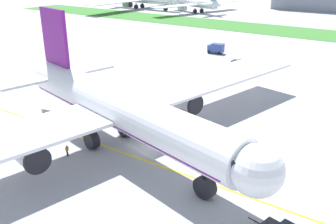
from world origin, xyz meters
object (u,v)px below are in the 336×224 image
Objects in this scene: airliner_foreground at (118,108)px; parked_airliner_far_centre at (196,3)px; ground_crew_marshaller_front at (67,150)px; service_truck_fuel_bowser at (244,65)px; service_truck_catering_van at (216,48)px.

airliner_foreground is 151.58m from parked_airliner_far_centre.
ground_crew_marshaller_front is 53.84m from service_truck_fuel_bowser.
airliner_foreground is 13.35× the size of service_truck_fuel_bowser.
airliner_foreground is at bearing -75.06° from service_truck_catering_van.
service_truck_fuel_bowser is (-1.97, 47.87, -4.69)m from airliner_foreground.
airliner_foreground is 1.45× the size of parked_airliner_far_centre.
parked_airliner_far_centre is (-65.18, 88.01, 3.45)m from service_truck_fuel_bowser.
service_truck_fuel_bowser is 18.86m from service_truck_catering_van.
ground_crew_marshaller_front is 155.17m from parked_airliner_far_centre.
ground_crew_marshaller_front is 0.03× the size of parked_airliner_far_centre.
service_truck_fuel_bowser is at bearing -53.47° from parked_airliner_far_centre.
parked_airliner_far_centre reaches higher than service_truck_fuel_bowser.
airliner_foreground reaches higher than service_truck_fuel_bowser.
service_truck_catering_van is at bearing 100.12° from ground_crew_marshaller_front.
service_truck_fuel_bowser is 1.26× the size of service_truck_catering_van.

